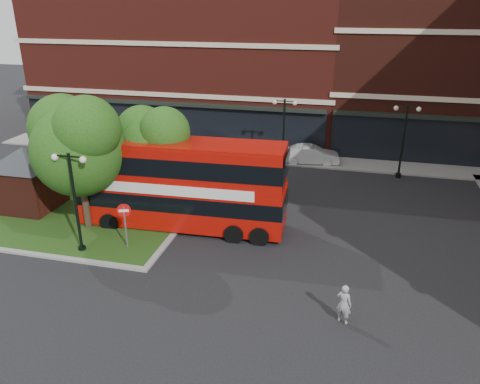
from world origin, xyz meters
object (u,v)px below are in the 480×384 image
(woman, at_px, (344,304))
(car_white, at_px, (311,155))
(car_silver, at_px, (206,147))
(bus, at_px, (181,179))

(woman, distance_m, car_white, 18.46)
(car_silver, relative_size, car_white, 1.02)
(car_silver, xyz_separation_m, car_white, (8.06, 0.00, -0.04))
(car_silver, distance_m, car_white, 8.06)
(bus, height_order, car_silver, bus)
(woman, bearing_deg, car_white, -56.77)
(woman, bearing_deg, bus, -12.00)
(woman, height_order, car_white, woman)
(bus, bearing_deg, car_white, 62.82)
(bus, distance_m, car_silver, 12.42)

